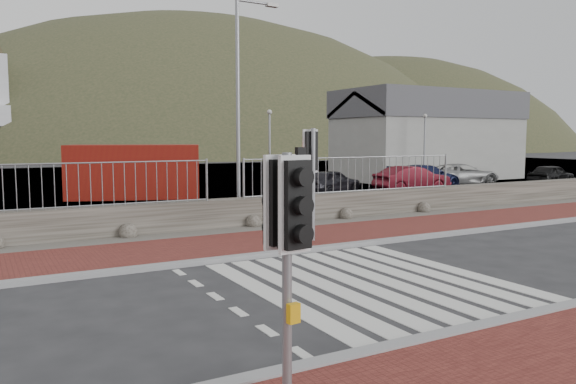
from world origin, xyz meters
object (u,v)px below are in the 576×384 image
car_c (425,176)px  car_e (551,175)px  shipping_container (135,171)px  car_b (412,179)px  traffic_signal_near (287,224)px  traffic_signal_far (312,160)px  car_d (461,174)px  streetlight (241,98)px  car_a (331,181)px

car_c → car_e: (7.90, -2.08, -0.05)m
shipping_container → car_b: (13.03, -4.15, -0.56)m
traffic_signal_near → car_b: (16.65, 16.88, -1.23)m
car_c → traffic_signal_far: bearing=123.4°
car_e → traffic_signal_far: bearing=102.9°
traffic_signal_far → car_e: 23.69m
traffic_signal_far → car_b: bearing=-140.0°
traffic_signal_near → car_d: 28.81m
traffic_signal_far → streetlight: size_ratio=0.42×
traffic_signal_near → car_d: size_ratio=0.58×
traffic_signal_near → car_e: bearing=24.2°
streetlight → car_e: (22.02, 4.62, -3.44)m
traffic_signal_near → car_b: bearing=38.4°
car_d → car_e: size_ratio=1.29×
car_a → car_d: bearing=-105.8°
car_a → car_c: (6.23, 0.05, 0.05)m
car_c → streetlight: bearing=110.9°
car_b → shipping_container: bearing=75.9°
car_c → car_e: size_ratio=1.26×
traffic_signal_near → car_b: traffic_signal_near is taller
traffic_signal_far → shipping_container: size_ratio=0.52×
traffic_signal_near → streetlight: bearing=60.7°
car_a → car_d: car_d is taller
car_d → car_e: 5.39m
traffic_signal_far → car_a: (7.80, 10.85, -1.58)m
streetlight → car_e: streetlight is taller
streetlight → car_d: 18.85m
car_b → car_d: bearing=-68.3°
streetlight → car_b: (11.88, 5.24, -3.38)m
car_a → car_d: (9.29, 0.32, 0.03)m
streetlight → car_e: 22.76m
shipping_container → car_d: (18.33, -2.42, -0.59)m
car_a → car_b: (4.00, -1.41, 0.06)m
car_b → car_d: size_ratio=0.89×
traffic_signal_near → streetlight: size_ratio=0.37×
traffic_signal_near → car_d: bearing=33.3°
car_c → car_e: bearing=-109.2°
streetlight → car_e: bearing=10.2°
traffic_signal_far → car_d: size_ratio=0.67×
car_b → car_d: 5.57m
car_a → car_b: 4.24m
shipping_container → car_b: bearing=2.3°
traffic_signal_near → streetlight: 12.76m
traffic_signal_far → shipping_container: 13.68m
car_a → traffic_signal_near: bearing=127.6°
car_e → car_c: bearing=66.3°
traffic_signal_near → traffic_signal_far: 8.90m
shipping_container → car_b: shipping_container is taller
shipping_container → car_d: shipping_container is taller
traffic_signal_near → shipping_container: traffic_signal_near is taller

